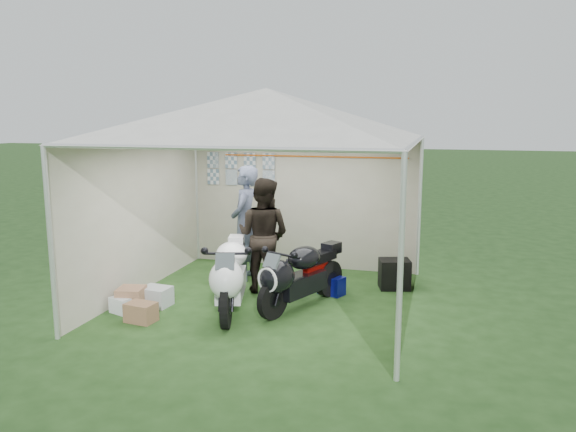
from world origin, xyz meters
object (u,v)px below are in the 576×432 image
object	(u,v)px
motorcycle_white	(231,274)
motorcycle_black	(298,274)
crate_0	(156,296)
crate_2	(123,305)
canopy_tent	(267,120)
equipment_box	(394,274)
crate_1	(131,298)
person_dark_jacket	(263,235)
crate_3	(141,312)
person_blue_jacket	(245,223)
paddock_stand	(332,285)

from	to	relation	value
motorcycle_white	motorcycle_black	distance (m)	0.92
crate_0	crate_2	world-z (taller)	crate_0
canopy_tent	crate_2	world-z (taller)	canopy_tent
equipment_box	crate_1	size ratio (longest dim) A/B	1.33
crate_0	crate_1	size ratio (longest dim) A/B	1.16
motorcycle_black	canopy_tent	bearing A→B (deg)	179.62
person_dark_jacket	crate_3	world-z (taller)	person_dark_jacket
crate_3	canopy_tent	bearing A→B (deg)	43.22
motorcycle_white	person_blue_jacket	world-z (taller)	person_blue_jacket
canopy_tent	equipment_box	size ratio (longest dim) A/B	12.40
motorcycle_black	person_dark_jacket	bearing A→B (deg)	161.19
paddock_stand	crate_0	size ratio (longest dim) A/B	0.93
canopy_tent	crate_3	bearing A→B (deg)	-136.78
person_blue_jacket	crate_3	size ratio (longest dim) A/B	4.97
paddock_stand	crate_1	world-z (taller)	crate_1
person_blue_jacket	crate_3	bearing A→B (deg)	-20.36
canopy_tent	motorcycle_white	xyz separation A→B (m)	(-0.34, -0.60, -2.04)
motorcycle_white	paddock_stand	world-z (taller)	motorcycle_white
motorcycle_white	crate_1	size ratio (longest dim) A/B	5.59
motorcycle_white	crate_2	xyz separation A→B (m)	(-1.41, -0.40, -0.43)
canopy_tent	crate_0	size ratio (longest dim) A/B	14.16
equipment_box	crate_0	bearing A→B (deg)	-151.42
motorcycle_white	person_dark_jacket	size ratio (longest dim) A/B	1.11
person_dark_jacket	crate_0	distance (m)	1.79
crate_1	canopy_tent	bearing A→B (deg)	26.96
motorcycle_white	crate_3	world-z (taller)	motorcycle_white
crate_2	crate_3	world-z (taller)	crate_3
crate_2	crate_3	bearing A→B (deg)	-30.25
crate_1	person_blue_jacket	bearing A→B (deg)	60.90
person_blue_jacket	crate_0	world-z (taller)	person_blue_jacket
canopy_tent	person_blue_jacket	world-z (taller)	canopy_tent
motorcycle_white	paddock_stand	distance (m)	1.67
person_dark_jacket	canopy_tent	bearing A→B (deg)	123.54
motorcycle_white	equipment_box	size ratio (longest dim) A/B	4.21
canopy_tent	crate_0	world-z (taller)	canopy_tent
crate_0	crate_2	size ratio (longest dim) A/B	1.37
canopy_tent	equipment_box	world-z (taller)	canopy_tent
motorcycle_white	person_blue_jacket	bearing A→B (deg)	87.51
motorcycle_black	crate_2	world-z (taller)	motorcycle_black
paddock_stand	crate_3	world-z (taller)	paddock_stand
canopy_tent	crate_1	bearing A→B (deg)	-153.04
crate_2	crate_3	xyz separation A→B (m)	(0.42, -0.24, 0.02)
person_blue_jacket	crate_2	bearing A→B (deg)	-32.56
paddock_stand	person_dark_jacket	bearing A→B (deg)	-174.19
motorcycle_white	motorcycle_black	xyz separation A→B (m)	(0.84, 0.38, -0.05)
motorcycle_white	person_blue_jacket	size ratio (longest dim) A/B	1.04
motorcycle_black	paddock_stand	bearing A→B (deg)	90.00
equipment_box	motorcycle_black	bearing A→B (deg)	-132.71
crate_0	crate_1	world-z (taller)	crate_1
person_dark_jacket	equipment_box	distance (m)	2.11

